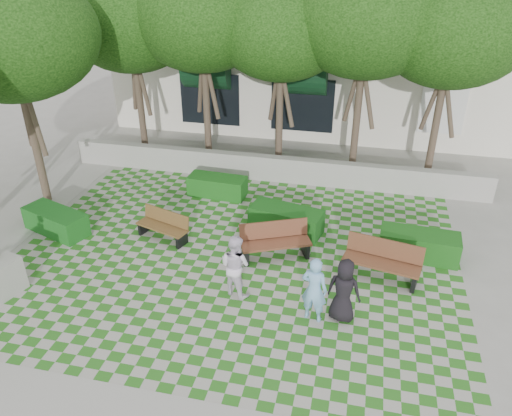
% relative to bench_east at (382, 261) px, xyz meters
% --- Properties ---
extents(ground, '(90.00, 90.00, 0.00)m').
position_rel_bench_east_xyz_m(ground, '(-3.90, -1.06, -0.49)').
color(ground, gray).
rests_on(ground, ground).
extents(lawn, '(12.00, 12.00, 0.00)m').
position_rel_bench_east_xyz_m(lawn, '(-3.90, -0.06, -0.49)').
color(lawn, '#2B721E').
rests_on(lawn, ground).
extents(sidewalk_west, '(2.00, 12.00, 0.01)m').
position_rel_bench_east_xyz_m(sidewalk_west, '(-11.10, -0.06, -0.49)').
color(sidewalk_west, '#9E9B93').
rests_on(sidewalk_west, ground).
extents(retaining_wall, '(15.00, 0.36, 0.90)m').
position_rel_bench_east_xyz_m(retaining_wall, '(-3.90, 5.14, -0.04)').
color(retaining_wall, '#9E9B93').
rests_on(retaining_wall, ground).
extents(bench_east, '(2.04, 1.04, 1.02)m').
position_rel_bench_east_xyz_m(bench_east, '(0.00, 0.00, 0.00)').
color(bench_east, brown).
rests_on(bench_east, ground).
extents(bench_mid, '(1.99, 1.35, 1.00)m').
position_rel_bench_east_xyz_m(bench_mid, '(-2.84, 0.33, -0.01)').
color(bench_mid, brown).
rests_on(bench_mid, ground).
extents(bench_west, '(1.68, 1.01, 0.84)m').
position_rel_bench_east_xyz_m(bench_west, '(-6.18, 0.56, -0.09)').
color(bench_west, brown).
rests_on(bench_west, ground).
extents(hedge_east, '(2.16, 0.98, 0.74)m').
position_rel_bench_east_xyz_m(hedge_east, '(0.98, 1.21, -0.12)').
color(hedge_east, '#144B14').
rests_on(hedge_east, ground).
extents(hedge_midright, '(2.27, 1.30, 0.75)m').
position_rel_bench_east_xyz_m(hedge_midright, '(-2.78, 1.74, -0.12)').
color(hedge_midright, '#134814').
rests_on(hedge_midright, ground).
extents(hedge_midleft, '(1.98, 0.89, 0.68)m').
position_rel_bench_east_xyz_m(hedge_midleft, '(-5.45, 3.53, -0.15)').
color(hedge_midleft, '#155216').
rests_on(hedge_midleft, ground).
extents(hedge_west, '(2.17, 1.42, 0.71)m').
position_rel_bench_east_xyz_m(hedge_west, '(-9.43, 0.18, -0.14)').
color(hedge_west, '#15511A').
rests_on(hedge_west, ground).
extents(person_blue, '(0.67, 0.51, 1.66)m').
position_rel_bench_east_xyz_m(person_blue, '(-1.52, -1.96, 0.34)').
color(person_blue, '#7EB7E6').
rests_on(person_blue, ground).
extents(person_dark, '(0.86, 0.65, 1.59)m').
position_rel_bench_east_xyz_m(person_dark, '(-0.87, -1.80, 0.30)').
color(person_dark, black).
rests_on(person_dark, ground).
extents(person_white, '(0.97, 0.87, 1.63)m').
position_rel_bench_east_xyz_m(person_white, '(-3.49, -1.43, 0.32)').
color(person_white, white).
rests_on(person_white, ground).
extents(tree_row, '(17.70, 13.40, 7.41)m').
position_rel_bench_east_xyz_m(tree_row, '(-5.76, 4.89, 4.69)').
color(tree_row, '#47382B').
rests_on(tree_row, ground).
extents(building, '(18.00, 8.92, 5.15)m').
position_rel_bench_east_xyz_m(building, '(-2.97, 13.02, 2.03)').
color(building, silver).
rests_on(building, ground).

